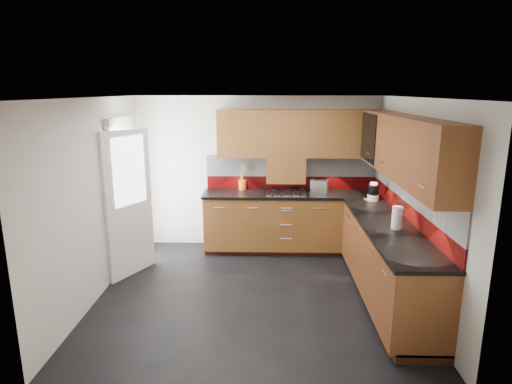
{
  "coord_description": "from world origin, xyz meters",
  "views": [
    {
      "loc": [
        0.16,
        -4.91,
        2.48
      ],
      "look_at": [
        0.01,
        0.65,
        1.15
      ],
      "focal_mm": 30.0,
      "sensor_mm": 36.0,
      "label": 1
    }
  ],
  "objects_px": {
    "gas_hob": "(286,192)",
    "utensil_pot": "(242,184)",
    "food_processor": "(373,192)",
    "toaster": "(320,186)"
  },
  "relations": [
    {
      "from": "utensil_pot",
      "to": "toaster",
      "type": "relative_size",
      "value": 1.4
    },
    {
      "from": "utensil_pot",
      "to": "food_processor",
      "type": "bearing_deg",
      "value": -18.74
    },
    {
      "from": "gas_hob",
      "to": "utensil_pot",
      "type": "distance_m",
      "value": 0.72
    },
    {
      "from": "food_processor",
      "to": "utensil_pot",
      "type": "bearing_deg",
      "value": 161.26
    },
    {
      "from": "utensil_pot",
      "to": "food_processor",
      "type": "distance_m",
      "value": 2.01
    },
    {
      "from": "utensil_pot",
      "to": "toaster",
      "type": "height_order",
      "value": "utensil_pot"
    },
    {
      "from": "utensil_pot",
      "to": "toaster",
      "type": "bearing_deg",
      "value": -5.14
    },
    {
      "from": "gas_hob",
      "to": "toaster",
      "type": "bearing_deg",
      "value": 12.42
    },
    {
      "from": "utensil_pot",
      "to": "gas_hob",
      "type": "bearing_deg",
      "value": -18.43
    },
    {
      "from": "gas_hob",
      "to": "toaster",
      "type": "distance_m",
      "value": 0.55
    }
  ]
}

